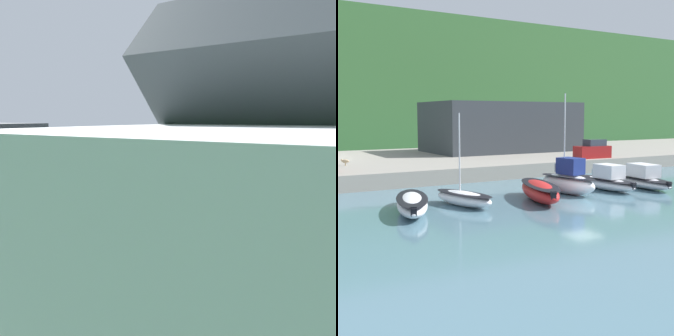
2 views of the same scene
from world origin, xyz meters
The scene contains 12 objects.
ground_plane centered at (0.00, 0.00, 0.00)m, with size 320.00×320.00×0.00m, color slate.
hillside_backdrop centered at (0.00, 85.43, 12.77)m, with size 240.00×55.83×25.54m.
quay_promenade centered at (0.00, 27.04, 0.71)m, with size 139.58×27.95×1.43m.
yacht_club_building centered at (10.32, 29.81, 4.76)m, with size 19.84×11.65×6.66m.
moored_boat_0 centered at (-12.07, 2.87, 0.61)m, with size 4.23×7.74×1.15m.
moored_boat_1 centered at (-8.17, 3.23, 0.58)m, with size 3.16×5.86×6.52m.
moored_boat_2 centered at (-2.42, 2.16, 0.76)m, with size 4.66×7.94×1.44m.
moored_boat_3 centered at (1.27, 3.44, 1.11)m, with size 2.75×5.87×8.09m.
moored_boat_4 centered at (5.50, 3.51, 0.78)m, with size 2.30×6.88×2.19m.
moored_boat_5 centered at (9.01, 2.92, 0.74)m, with size 3.38×7.96×2.11m.
parked_car_1 centered at (13.97, 14.99, 2.35)m, with size 4.31×2.08×2.16m.
dog_on_quay centered at (-12.47, 20.97, 1.89)m, with size 0.82×0.72×0.68m.
Camera 2 is at (-22.19, -26.13, 6.36)m, focal length 50.00 mm.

